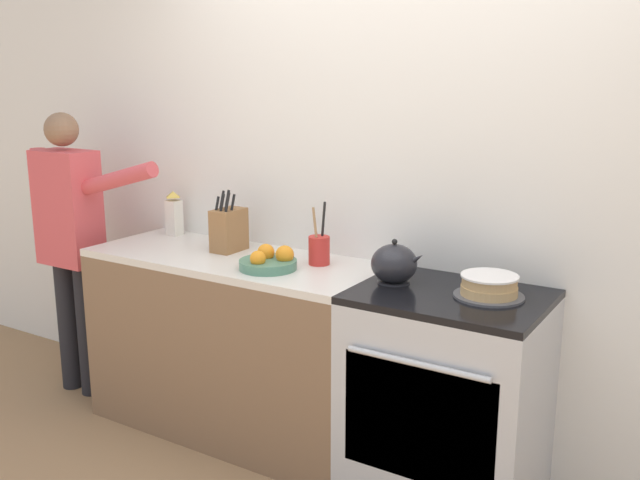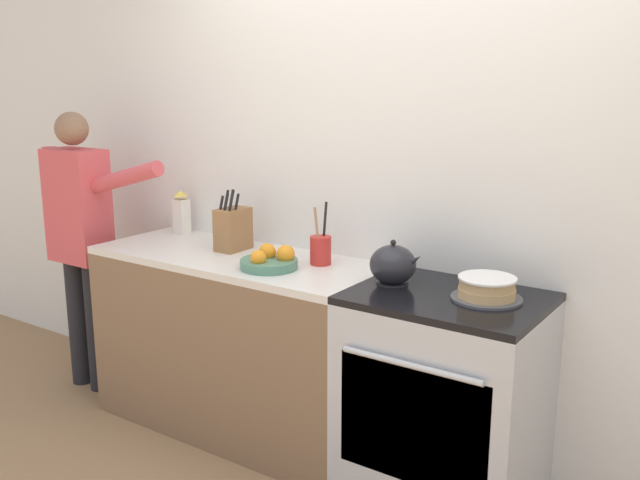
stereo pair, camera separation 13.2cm
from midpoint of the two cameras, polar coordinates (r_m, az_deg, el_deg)
wall_back at (r=3.22m, az=5.53°, el=5.06°), size 8.00×0.04×2.60m
counter_cabinet at (r=3.59m, az=-7.92°, el=-8.25°), size 1.47×0.58×0.90m
stove_range at (r=3.04m, az=8.77°, el=-12.33°), size 0.76×0.62×0.90m
layer_cake at (r=2.85m, az=12.10°, el=-3.69°), size 0.28×0.28×0.09m
tea_kettle at (r=2.97m, az=4.72°, el=-1.93°), size 0.24×0.19×0.19m
knife_block at (r=3.53m, az=-8.37°, el=0.84°), size 0.11×0.18×0.30m
utensil_crock at (r=3.26m, az=-1.23°, el=-0.76°), size 0.10×0.10×0.29m
fruit_bowl at (r=3.20m, az=-5.27°, el=-1.71°), size 0.26×0.26×0.11m
milk_carton at (r=3.94m, az=-12.55°, el=2.02°), size 0.07×0.07×0.24m
person_baker at (r=4.09m, az=-20.19°, el=0.68°), size 0.91×0.20×1.56m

